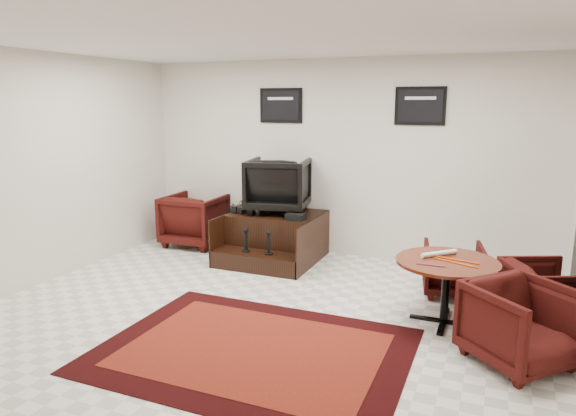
# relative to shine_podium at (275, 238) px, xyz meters

# --- Properties ---
(ground) EXTENTS (6.00, 6.00, 0.00)m
(ground) POSITION_rel_shine_podium_xyz_m (0.75, -1.91, -0.30)
(ground) COLOR white
(ground) RESTS_ON ground
(room_shell) EXTENTS (6.02, 5.02, 2.81)m
(room_shell) POSITION_rel_shine_podium_xyz_m (1.16, -1.79, 1.48)
(room_shell) COLOR silver
(room_shell) RESTS_ON ground
(area_rug) EXTENTS (2.73, 2.04, 0.01)m
(area_rug) POSITION_rel_shine_podium_xyz_m (0.97, -2.63, -0.30)
(area_rug) COLOR black
(area_rug) RESTS_ON ground
(shine_podium) EXTENTS (1.27, 1.31, 0.65)m
(shine_podium) POSITION_rel_shine_podium_xyz_m (0.00, 0.00, 0.00)
(shine_podium) COLOR black
(shine_podium) RESTS_ON ground
(shine_chair) EXTENTS (0.97, 0.93, 0.86)m
(shine_chair) POSITION_rel_shine_podium_xyz_m (0.00, 0.14, 0.78)
(shine_chair) COLOR black
(shine_chair) RESTS_ON shine_podium
(shoes_pair) EXTENTS (0.29, 0.33, 0.10)m
(shoes_pair) POSITION_rel_shine_podium_xyz_m (-0.46, -0.08, 0.40)
(shoes_pair) COLOR black
(shoes_pair) RESTS_ON shine_podium
(polish_kit) EXTENTS (0.25, 0.18, 0.09)m
(polish_kit) POSITION_rel_shine_podium_xyz_m (0.42, -0.24, 0.39)
(polish_kit) COLOR black
(polish_kit) RESTS_ON shine_podium
(umbrella_black) EXTENTS (0.29, 0.11, 0.78)m
(umbrella_black) POSITION_rel_shine_podium_xyz_m (-0.77, -0.11, 0.09)
(umbrella_black) COLOR black
(umbrella_black) RESTS_ON ground
(umbrella_hooked) EXTENTS (0.29, 0.11, 0.79)m
(umbrella_hooked) POSITION_rel_shine_podium_xyz_m (-0.76, -0.04, 0.09)
(umbrella_hooked) COLOR black
(umbrella_hooked) RESTS_ON ground
(armchair_side) EXTENTS (0.88, 0.83, 0.88)m
(armchair_side) POSITION_rel_shine_podium_xyz_m (-1.45, 0.19, 0.14)
(armchair_side) COLOR black
(armchair_side) RESTS_ON ground
(meeting_table) EXTENTS (1.01, 1.01, 0.66)m
(meeting_table) POSITION_rel_shine_podium_xyz_m (2.48, -1.34, 0.27)
(meeting_table) COLOR #421409
(meeting_table) RESTS_ON ground
(table_chair_back) EXTENTS (0.74, 0.71, 0.67)m
(table_chair_back) POSITION_rel_shine_podium_xyz_m (2.48, -0.48, 0.03)
(table_chair_back) COLOR black
(table_chair_back) RESTS_ON ground
(table_chair_window) EXTENTS (0.86, 0.88, 0.70)m
(table_chair_window) POSITION_rel_shine_podium_xyz_m (3.39, -0.99, 0.05)
(table_chair_window) COLOR black
(table_chair_window) RESTS_ON ground
(table_chair_corner) EXTENTS (1.04, 1.04, 0.78)m
(table_chair_corner) POSITION_rel_shine_podium_xyz_m (3.16, -1.97, 0.09)
(table_chair_corner) COLOR black
(table_chair_corner) RESTS_ON ground
(paper_roll) EXTENTS (0.34, 0.33, 0.05)m
(paper_roll) POSITION_rel_shine_podium_xyz_m (2.39, -1.22, 0.38)
(paper_roll) COLOR white
(paper_roll) RESTS_ON meeting_table
(table_clutter) EXTENTS (0.57, 0.33, 0.01)m
(table_clutter) POSITION_rel_shine_podium_xyz_m (2.53, -1.40, 0.36)
(table_clutter) COLOR #E2560C
(table_clutter) RESTS_ON meeting_table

